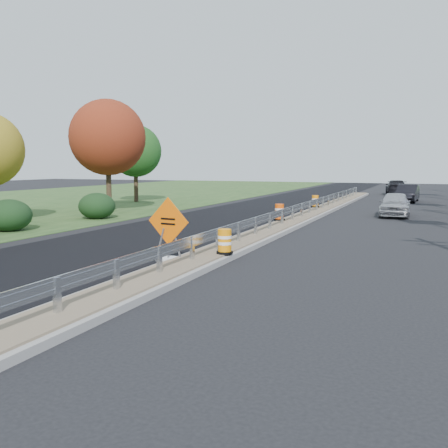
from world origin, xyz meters
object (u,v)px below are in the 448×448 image
at_px(car_dark_mid, 408,193).
at_px(car_dark_far, 396,187).
at_px(barrel_median_near, 225,242).
at_px(barrel_median_mid, 279,212).
at_px(barrel_median_far, 315,201).
at_px(car_silver, 395,204).
at_px(caution_sign, 169,247).

relative_size(car_dark_mid, car_dark_far, 0.85).
bearing_deg(car_dark_mid, car_dark_far, 101.86).
distance_m(barrel_median_near, car_dark_far, 40.03).
relative_size(barrel_median_near, car_dark_mid, 0.18).
xyz_separation_m(barrel_median_near, barrel_median_mid, (-1.10, 10.12, 0.02)).
relative_size(barrel_median_far, car_silver, 0.19).
xyz_separation_m(caution_sign, barrel_median_far, (0.37, 19.89, 0.08)).
height_order(caution_sign, car_dark_mid, caution_sign).
xyz_separation_m(barrel_median_mid, car_dark_far, (3.91, 29.81, 0.12)).
height_order(caution_sign, car_silver, caution_sign).
bearing_deg(car_dark_mid, car_silver, -87.36).
relative_size(caution_sign, car_silver, 0.48).
xyz_separation_m(barrel_median_near, car_dark_mid, (4.35, 29.49, 0.12)).
xyz_separation_m(car_silver, car_dark_mid, (0.18, 12.61, -0.01)).
xyz_separation_m(barrel_median_mid, car_silver, (5.27, 6.77, 0.10)).
height_order(barrel_median_near, car_silver, car_silver).
bearing_deg(car_silver, car_dark_far, 91.73).
relative_size(barrel_median_mid, car_silver, 0.20).
bearing_deg(car_dark_far, barrel_median_mid, 77.51).
height_order(barrel_median_far, car_dark_mid, car_dark_mid).
bearing_deg(barrel_median_far, car_dark_far, 79.53).
xyz_separation_m(car_dark_mid, car_dark_far, (-1.54, 10.44, 0.02)).
distance_m(barrel_median_mid, barrel_median_far, 8.67).
bearing_deg(barrel_median_near, barrel_median_mid, 96.20).
bearing_deg(car_silver, barrel_median_near, -105.53).
distance_m(barrel_median_far, car_dark_far, 21.50).
xyz_separation_m(barrel_median_mid, barrel_median_far, (-0.00, 8.67, -0.02)).
bearing_deg(barrel_median_far, car_silver, -19.84).
height_order(barrel_median_far, car_dark_far, car_dark_far).
distance_m(caution_sign, car_dark_far, 41.25).
height_order(barrel_median_mid, car_silver, car_silver).
height_order(caution_sign, barrel_median_far, caution_sign).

